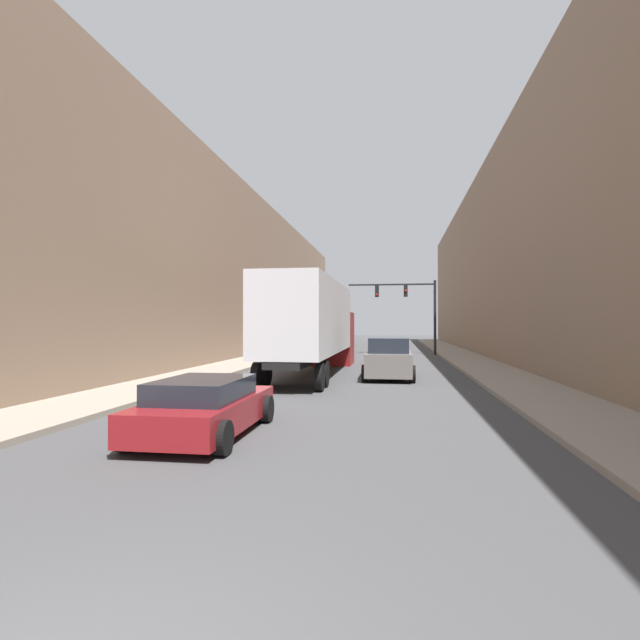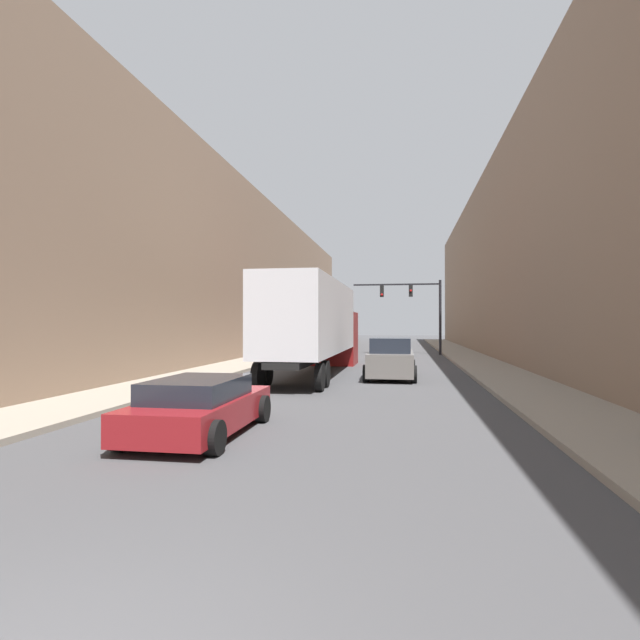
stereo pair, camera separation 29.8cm
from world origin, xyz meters
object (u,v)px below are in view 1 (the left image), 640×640
object	(u,v)px
semi_truck	(315,324)
sedan_car	(205,407)
suv_car	(389,359)
traffic_signal_gantry	(413,303)

from	to	relation	value
semi_truck	sedan_car	size ratio (longest dim) A/B	3.26
semi_truck	suv_car	xyz separation A→B (m)	(3.45, -1.15, -1.52)
semi_truck	sedan_car	xyz separation A→B (m)	(-0.25, -12.92, -1.76)
suv_car	traffic_signal_gantry	bearing A→B (deg)	84.68
semi_truck	sedan_car	world-z (taller)	semi_truck
suv_car	traffic_signal_gantry	xyz separation A→B (m)	(1.61, 17.27, 3.16)
sedan_car	traffic_signal_gantry	bearing A→B (deg)	79.63
sedan_car	suv_car	distance (m)	12.34
sedan_car	traffic_signal_gantry	size ratio (longest dim) A/B	0.65
semi_truck	suv_car	distance (m)	3.94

